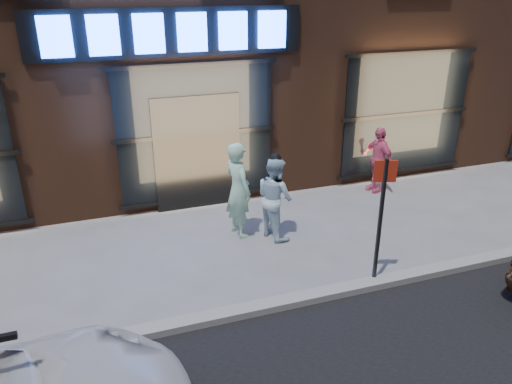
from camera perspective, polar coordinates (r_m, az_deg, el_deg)
ground at (r=7.59m, az=0.58°, el=-13.42°), size 90.00×90.00×0.00m
curb at (r=7.56m, az=0.59°, el=-13.06°), size 60.00×0.25×0.12m
man_bowtie at (r=9.25m, az=-2.04°, el=0.24°), size 0.59×0.75×1.83m
man_cap at (r=9.25m, az=2.16°, el=-0.61°), size 0.79×0.91×1.58m
passerby at (r=11.64m, az=13.73°, el=3.63°), size 0.55×0.94×1.51m
sign_post at (r=7.80m, az=14.11°, el=-2.14°), size 0.33×0.13×2.12m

